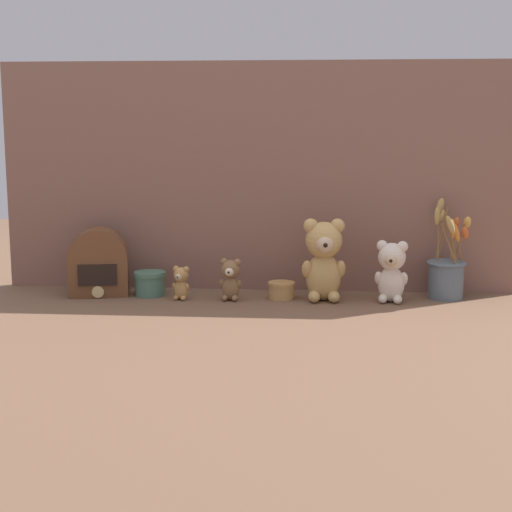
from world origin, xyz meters
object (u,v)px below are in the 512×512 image
(teddy_bear_small, at_px, (231,279))
(vintage_radio, at_px, (99,265))
(teddy_bear_medium, at_px, (392,270))
(flower_vase, at_px, (447,272))
(teddy_bear_large, at_px, (324,258))
(decorative_tin_tall, at_px, (150,283))
(decorative_tin_short, at_px, (282,290))
(teddy_bear_tiny, at_px, (181,282))

(teddy_bear_small, bearing_deg, vintage_radio, 174.72)
(teddy_bear_medium, relative_size, vintage_radio, 0.89)
(teddy_bear_medium, distance_m, flower_vase, 0.20)
(teddy_bear_large, xyz_separation_m, decorative_tin_tall, (-0.57, 0.03, -0.10))
(teddy_bear_small, bearing_deg, flower_vase, 6.75)
(teddy_bear_medium, relative_size, decorative_tin_tall, 1.87)
(decorative_tin_short, bearing_deg, decorative_tin_tall, 178.03)
(flower_vase, distance_m, vintage_radio, 1.14)
(teddy_bear_tiny, distance_m, decorative_tin_short, 0.33)
(flower_vase, bearing_deg, teddy_bear_tiny, -174.20)
(teddy_bear_tiny, xyz_separation_m, decorative_tin_tall, (-0.11, 0.05, -0.02))
(teddy_bear_medium, distance_m, decorative_tin_short, 0.36)
(flower_vase, distance_m, decorative_tin_tall, 0.97)
(teddy_bear_medium, relative_size, flower_vase, 0.61)
(decorative_tin_short, bearing_deg, vintage_radio, 179.23)
(teddy_bear_large, bearing_deg, flower_vase, 8.77)
(vintage_radio, bearing_deg, teddy_bear_large, -1.55)
(teddy_bear_large, distance_m, flower_vase, 0.41)
(decorative_tin_tall, relative_size, decorative_tin_short, 1.21)
(teddy_bear_medium, height_order, flower_vase, flower_vase)
(teddy_bear_large, bearing_deg, vintage_radio, 178.45)
(teddy_bear_medium, xyz_separation_m, decorative_tin_short, (-0.35, 0.02, -0.08))
(teddy_bear_large, bearing_deg, decorative_tin_tall, 177.30)
(teddy_bear_large, height_order, decorative_tin_short, teddy_bear_large)
(vintage_radio, xyz_separation_m, decorative_tin_tall, (0.17, 0.01, -0.06))
(teddy_bear_small, distance_m, teddy_bear_tiny, 0.16)
(vintage_radio, bearing_deg, teddy_bear_small, -5.28)
(teddy_bear_small, relative_size, decorative_tin_tall, 1.28)
(teddy_bear_tiny, relative_size, vintage_radio, 0.49)
(teddy_bear_medium, distance_m, teddy_bear_small, 0.51)
(teddy_bear_small, bearing_deg, teddy_bear_large, 4.01)
(vintage_radio, bearing_deg, flower_vase, 2.08)
(teddy_bear_large, xyz_separation_m, teddy_bear_medium, (0.21, -0.01, -0.03))
(teddy_bear_medium, height_order, decorative_tin_short, teddy_bear_medium)
(teddy_bear_tiny, height_order, decorative_tin_short, teddy_bear_tiny)
(teddy_bear_small, height_order, teddy_bear_tiny, teddy_bear_small)
(teddy_bear_tiny, bearing_deg, teddy_bear_medium, 1.53)
(decorative_tin_tall, bearing_deg, flower_vase, 2.04)
(vintage_radio, relative_size, decorative_tin_short, 2.53)
(vintage_radio, height_order, decorative_tin_short, vintage_radio)
(teddy_bear_tiny, bearing_deg, flower_vase, 5.80)
(flower_vase, height_order, decorative_tin_tall, flower_vase)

